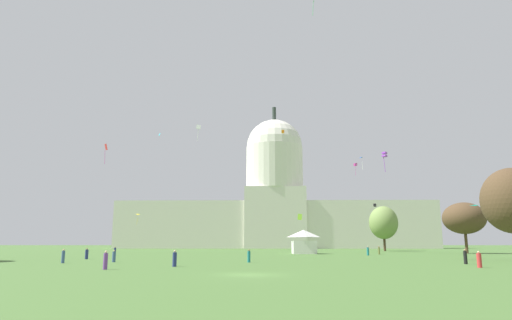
{
  "coord_description": "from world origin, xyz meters",
  "views": [
    {
      "loc": [
        1.37,
        -35.3,
        2.48
      ],
      "look_at": [
        -2.09,
        102.9,
        28.78
      ],
      "focal_mm": 30.53,
      "sensor_mm": 36.0,
      "label": 1
    }
  ],
  "objects": [
    {
      "name": "person_navy_edge_west",
      "position": [
        -26.09,
        31.66,
        0.75
      ],
      "size": [
        0.57,
        0.57,
        1.68
      ],
      "rotation": [
        0.0,
        0.0,
        6.02
      ],
      "color": "navy",
      "rests_on": "ground_plane"
    },
    {
      "name": "person_purple_lawn_far_left",
      "position": [
        -13.79,
        6.11,
        0.8
      ],
      "size": [
        0.52,
        0.52,
        1.74
      ],
      "rotation": [
        0.0,
        0.0,
        4.32
      ],
      "color": "#703D93",
      "rests_on": "ground_plane"
    },
    {
      "name": "person_denim_front_right",
      "position": [
        -23.78,
        18.92,
        0.79
      ],
      "size": [
        0.51,
        0.51,
        1.71
      ],
      "rotation": [
        0.0,
        0.0,
        3.56
      ],
      "color": "#3D5684",
      "rests_on": "ground_plane"
    },
    {
      "name": "person_black_back_left",
      "position": [
        24.69,
        17.63,
        0.79
      ],
      "size": [
        0.54,
        0.54,
        1.73
      ],
      "rotation": [
        0.0,
        0.0,
        5.77
      ],
      "color": "black",
      "rests_on": "ground_plane"
    },
    {
      "name": "person_navy_mid_center",
      "position": [
        -28.8,
        51.91,
        0.76
      ],
      "size": [
        0.59,
        0.59,
        1.67
      ],
      "rotation": [
        0.0,
        0.0,
        5.4
      ],
      "color": "navy",
      "rests_on": "ground_plane"
    },
    {
      "name": "kite_turquoise_low",
      "position": [
        37.93,
        41.98,
        8.57
      ],
      "size": [
        1.35,
        1.2,
        0.16
      ],
      "rotation": [
        0.0,
        0.0,
        2.54
      ],
      "color": "teal"
    },
    {
      "name": "kite_red_mid",
      "position": [
        -36.46,
        63.67,
        24.24
      ],
      "size": [
        0.96,
        1.2,
        4.9
      ],
      "rotation": [
        0.0,
        0.0,
        1.52
      ],
      "color": "red"
    },
    {
      "name": "kite_cyan_high",
      "position": [
        -36.66,
        113.77,
        40.27
      ],
      "size": [
        0.8,
        0.61,
        1.09
      ],
      "rotation": [
        0.0,
        0.0,
        1.45
      ],
      "color": "#33BCDB"
    },
    {
      "name": "tree_east_far",
      "position": [
        36.42,
        27.61,
        8.39
      ],
      "size": [
        8.7,
        8.83,
        13.09
      ],
      "color": "#4C3823",
      "rests_on": "ground_plane"
    },
    {
      "name": "ground_plane",
      "position": [
        0.0,
        0.0,
        0.0
      ],
      "size": [
        800.0,
        800.0,
        0.0
      ],
      "primitive_type": "plane",
      "color": "#42662D"
    },
    {
      "name": "person_navy_aisle_center",
      "position": [
        -8.35,
        11.24,
        0.78
      ],
      "size": [
        0.46,
        0.46,
        1.71
      ],
      "rotation": [
        0.0,
        0.0,
        3.21
      ],
      "color": "navy",
      "rests_on": "ground_plane"
    },
    {
      "name": "kite_orange_mid",
      "position": [
        5.07,
        60.16,
        27.16
      ],
      "size": [
        0.68,
        0.69,
        0.73
      ],
      "rotation": [
        0.0,
        0.0,
        6.18
      ],
      "color": "orange"
    },
    {
      "name": "kite_white_mid",
      "position": [
        -12.86,
        52.26,
        25.85
      ],
      "size": [
        1.01,
        0.26,
        3.58
      ],
      "rotation": [
        0.0,
        0.0,
        5.56
      ],
      "color": "white"
    },
    {
      "name": "event_tent",
      "position": [
        9.71,
        65.27,
        2.62
      ],
      "size": [
        5.56,
        6.93,
        5.33
      ],
      "rotation": [
        0.0,
        0.0,
        0.02
      ],
      "color": "white",
      "rests_on": "ground_plane"
    },
    {
      "name": "kite_lime_low",
      "position": [
        8.7,
        62.51,
        8.11
      ],
      "size": [
        1.07,
        0.32,
        1.43
      ],
      "rotation": [
        0.0,
        0.0,
        2.3
      ],
      "color": "#8CD133"
    },
    {
      "name": "kite_yellow_low",
      "position": [
        -37.43,
        95.53,
        10.13
      ],
      "size": [
        1.3,
        1.23,
        2.64
      ],
      "rotation": [
        0.0,
        0.0,
        0.56
      ],
      "color": "yellow"
    },
    {
      "name": "person_teal_near_tree_east",
      "position": [
        21.23,
        52.68,
        0.81
      ],
      "size": [
        0.62,
        0.62,
        1.78
      ],
      "rotation": [
        0.0,
        0.0,
        5.5
      ],
      "color": "#1E757A",
      "rests_on": "ground_plane"
    },
    {
      "name": "kite_violet_low",
      "position": [
        19.15,
        29.38,
        15.46
      ],
      "size": [
        0.87,
        0.87,
        3.07
      ],
      "rotation": [
        0.0,
        0.0,
        2.37
      ],
      "color": "purple"
    },
    {
      "name": "person_olive_back_center",
      "position": [
        25.21,
        59.83,
        0.81
      ],
      "size": [
        0.51,
        0.51,
        1.75
      ],
      "rotation": [
        0.0,
        0.0,
        5.41
      ],
      "color": "olive",
      "rests_on": "ground_plane"
    },
    {
      "name": "kite_green_high",
      "position": [
        10.68,
        42.77,
        49.1
      ],
      "size": [
        0.47,
        0.99,
        4.4
      ],
      "rotation": [
        0.0,
        0.0,
        3.78
      ],
      "color": "green"
    },
    {
      "name": "capitol_building",
      "position": [
        4.97,
        161.71,
        19.11
      ],
      "size": [
        138.96,
        25.87,
        65.17
      ],
      "color": "silver",
      "rests_on": "ground_plane"
    },
    {
      "name": "kite_black_low",
      "position": [
        38.22,
        114.21,
        15.04
      ],
      "size": [
        1.14,
        1.18,
        1.03
      ],
      "rotation": [
        0.0,
        0.0,
        2.76
      ],
      "color": "black"
    },
    {
      "name": "person_red_near_tree_west",
      "position": [
        22.74,
        10.13,
        0.74
      ],
      "size": [
        0.54,
        0.54,
        1.64
      ],
      "rotation": [
        0.0,
        0.0,
        3.34
      ],
      "color": "red",
      "rests_on": "ground_plane"
    },
    {
      "name": "person_denim_back_right",
      "position": [
        -18.47,
        21.84,
        0.69
      ],
      "size": [
        0.61,
        0.61,
        1.54
      ],
      "rotation": [
        0.0,
        0.0,
        5.48
      ],
      "color": "#3D5684",
      "rests_on": "ground_plane"
    },
    {
      "name": "kite_blue_mid",
      "position": [
        23.71,
        64.57,
        21.49
      ],
      "size": [
        0.84,
        1.3,
        2.56
      ],
      "rotation": [
        0.0,
        0.0,
        1.84
      ],
      "color": "blue"
    },
    {
      "name": "kite_magenta_mid",
      "position": [
        31.71,
        111.8,
        28.65
      ],
      "size": [
        1.21,
        1.18,
        4.28
      ],
      "rotation": [
        0.0,
        0.0,
        1.96
      ],
      "color": "#D1339E"
    },
    {
      "name": "person_teal_front_left",
      "position": [
        -0.96,
        21.45,
        0.74
      ],
      "size": [
        0.52,
        0.52,
        1.62
      ],
      "rotation": [
        0.0,
        0.0,
        5.21
      ],
      "color": "#1E757A",
      "rests_on": "ground_plane"
    },
    {
      "name": "tree_east_mid",
      "position": [
        47.6,
        68.51,
        8.09
      ],
      "size": [
        13.2,
        13.15,
        11.79
      ],
      "color": "#4C3823",
      "rests_on": "ground_plane"
    },
    {
      "name": "tree_east_near",
      "position": [
        36.38,
        97.39,
        8.37
      ],
      "size": [
        11.04,
        11.2,
        13.3
      ],
      "color": "#42301E",
      "rests_on": "ground_plane"
    }
  ]
}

